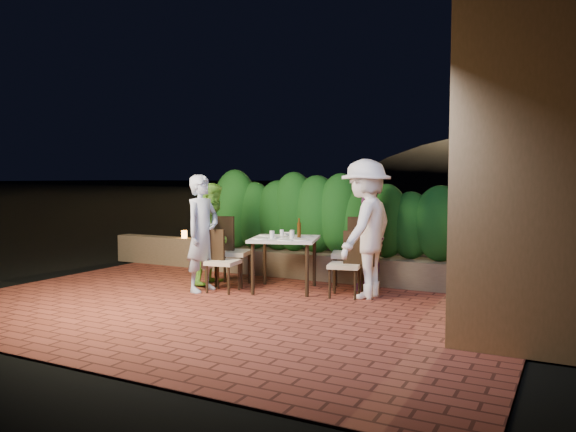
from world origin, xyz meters
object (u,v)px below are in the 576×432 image
Objects in this scene: chair_left_back at (233,251)px; chair_right_front at (345,264)px; diner_green at (214,234)px; parapet_lamp at (184,234)px; diner_white at (366,229)px; diner_purple at (371,233)px; dining_table at (285,264)px; chair_left_front at (223,261)px; diner_blue at (202,233)px; bowl at (287,234)px; chair_right_back at (349,253)px; beer_bottle at (299,228)px.

chair_left_back reaches higher than chair_right_front.
diner_green reaches higher than parapet_lamp.
diner_purple is at bearing -163.91° from diner_white.
chair_left_back is (-0.85, -0.04, 0.14)m from dining_table.
chair_left_back reaches higher than chair_left_front.
diner_blue is (-1.92, -0.56, 0.37)m from chair_right_front.
diner_purple is at bearing -77.98° from diner_green.
bowl is at bearing -95.94° from diner_white.
diner_purple is at bearing 176.56° from chair_right_back.
diner_blue is at bearing -135.05° from bowl.
diner_blue is 1.01× the size of diner_purple.
chair_left_back is (-0.14, 0.45, 0.08)m from chair_left_front.
diner_white is (2.02, 0.12, 0.41)m from chair_left_back.
diner_purple is at bearing 4.01° from chair_left_back.
dining_table reaches higher than parapet_lamp.
parapet_lamp is (-1.47, 1.18, -0.19)m from diner_green.
chair_right_front is (1.04, -0.32, -0.32)m from bowl.
bowl is 0.19× the size of chair_left_front.
chair_left_front reaches higher than dining_table.
diner_green is at bearing -172.27° from beer_bottle.
chair_right_front reaches higher than bowl.
diner_white is 0.54m from diner_purple.
diner_green is (-0.45, 0.42, 0.32)m from chair_left_front.
beer_bottle is at bearing 15.59° from chair_right_back.
chair_left_front is 0.54× the size of diner_purple.
bowl reaches higher than parapet_lamp.
beer_bottle is 1.10m from chair_left_back.
diner_white is at bearing -10.97° from chair_left_back.
chair_left_front is at bearing -126.57° from bowl.
chair_right_back is 7.41× the size of parapet_lamp.
diner_blue is 11.68× the size of parapet_lamp.
chair_left_front is 0.69m from diner_green.
beer_bottle reaches higher than bowl.
chair_left_front is at bearing -145.66° from dining_table.
dining_table is 2.87m from parapet_lamp.
diner_green is (-1.17, -0.07, 0.38)m from dining_table.
chair_left_back is 0.63× the size of diner_blue.
chair_left_front is 0.48m from chair_left_back.
diner_blue is at bearing 4.29° from chair_right_front.
parapet_lamp is at bearing 132.92° from chair_left_back.
parapet_lamp is at bearing 46.62° from diner_green.
diner_purple is at bearing 13.80° from bowl.
diner_purple is at bearing -7.84° from parapet_lamp.
diner_purple reaches higher than dining_table.
beer_bottle is 0.81m from chair_right_back.
chair_right_back reaches higher than chair_left_front.
diner_green is (-0.32, -0.03, 0.24)m from chair_left_back.
chair_left_back is 1.77m from chair_right_front.
chair_left_back reaches higher than dining_table.
diner_blue reaches higher than chair_right_back.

